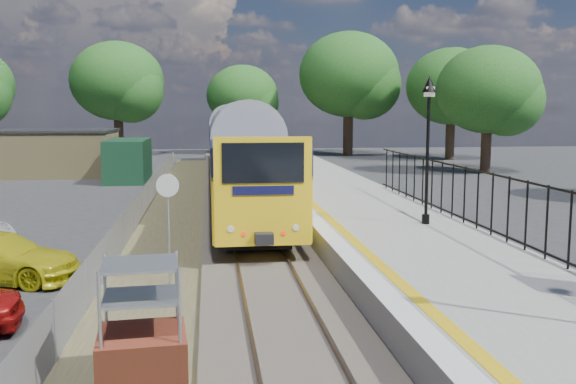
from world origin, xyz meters
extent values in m
plane|color=#2D2D30|center=(0.00, 0.00, 0.00)|extent=(120.00, 120.00, 0.00)
cube|color=#473F38|center=(0.00, 10.00, 0.10)|extent=(3.40, 80.00, 0.20)
cube|color=#4C472D|center=(-2.90, 8.00, 0.03)|extent=(2.60, 70.00, 0.06)
cube|color=brown|center=(-0.72, 10.00, 0.22)|extent=(0.07, 80.00, 0.14)
cube|color=brown|center=(0.72, 10.00, 0.22)|extent=(0.07, 80.00, 0.14)
cube|color=gray|center=(4.20, 8.00, 0.45)|extent=(5.00, 70.00, 0.90)
cube|color=silver|center=(1.95, 8.00, 0.91)|extent=(0.50, 70.00, 0.01)
cube|color=yellow|center=(2.45, 8.00, 0.91)|extent=(0.30, 70.00, 0.01)
cylinder|color=black|center=(5.30, 6.00, 1.05)|extent=(0.24, 0.24, 0.30)
cylinder|color=black|center=(5.30, 6.00, 2.90)|extent=(0.10, 0.10, 3.70)
cube|color=black|center=(5.30, 6.00, 4.85)|extent=(0.08, 0.08, 0.30)
cube|color=beige|center=(5.30, 6.00, 5.02)|extent=(0.26, 0.26, 0.30)
cone|color=black|center=(5.30, 6.00, 5.25)|extent=(0.44, 0.44, 0.50)
cube|color=black|center=(6.55, 2.50, 2.65)|extent=(0.05, 26.00, 0.05)
cube|color=tan|center=(-12.00, 32.00, 1.50)|extent=(8.00, 6.00, 3.00)
cube|color=black|center=(-12.00, 32.00, 3.05)|extent=(8.20, 6.20, 0.15)
cube|color=#153B23|center=(-6.50, 28.00, 1.30)|extent=(2.40, 6.00, 2.60)
cylinder|color=#332319|center=(-10.00, 50.00, 1.92)|extent=(0.88, 0.88, 3.85)
ellipsoid|color=#1B4E1A|center=(-10.00, 50.00, 7.15)|extent=(8.80, 8.80, 7.48)
cylinder|color=#332319|center=(2.00, 52.00, 1.57)|extent=(0.72, 0.72, 3.15)
ellipsoid|color=#1B4E1A|center=(2.00, 52.00, 5.85)|extent=(7.20, 7.20, 6.12)
cylinder|color=#332319|center=(12.00, 48.00, 2.10)|extent=(0.96, 0.96, 4.20)
ellipsoid|color=#1B4E1A|center=(12.00, 48.00, 7.80)|extent=(9.60, 9.60, 8.16)
cylinder|color=#332319|center=(20.00, 42.00, 1.75)|extent=(0.80, 0.80, 3.50)
ellipsoid|color=#1B4E1A|center=(20.00, 42.00, 6.50)|extent=(8.00, 8.00, 6.80)
cylinder|color=#332319|center=(18.00, 30.00, 1.57)|extent=(0.72, 0.72, 3.15)
ellipsoid|color=#1B4E1A|center=(18.00, 30.00, 5.85)|extent=(7.20, 7.20, 6.12)
cube|color=yellow|center=(0.00, 14.24, 1.69)|extent=(2.80, 20.00, 1.90)
cube|color=#10113A|center=(0.00, 14.24, 2.99)|extent=(2.82, 20.00, 0.90)
cube|color=black|center=(0.00, 14.24, 2.99)|extent=(2.82, 18.00, 0.70)
cube|color=black|center=(0.00, 14.24, 0.51)|extent=(2.00, 18.00, 0.45)
cube|color=yellow|center=(0.00, 34.84, 1.69)|extent=(2.80, 20.00, 1.90)
cube|color=#10113A|center=(0.00, 34.84, 2.99)|extent=(2.82, 20.00, 0.90)
cube|color=black|center=(0.00, 34.84, 2.99)|extent=(2.82, 18.00, 0.70)
cube|color=black|center=(0.00, 34.84, 0.51)|extent=(2.00, 18.00, 0.45)
cube|color=black|center=(0.00, 4.03, 3.04)|extent=(2.24, 0.04, 1.10)
cube|color=brown|center=(-2.54, -3.42, 0.52)|extent=(1.46, 1.46, 1.04)
cylinder|color=#999EA3|center=(-2.50, 2.96, 1.30)|extent=(0.06, 0.06, 2.59)
cylinder|color=silver|center=(-2.50, 2.91, 2.59)|extent=(0.58, 0.14, 0.58)
camera|label=1|loc=(-1.46, -13.24, 4.49)|focal=40.00mm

